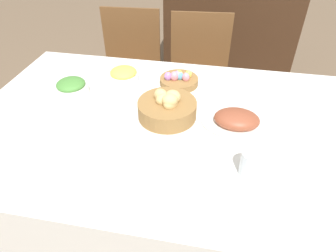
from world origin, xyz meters
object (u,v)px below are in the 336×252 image
at_px(chair_far_center, 198,77).
at_px(green_salad_bowl, 72,88).
at_px(knife, 222,203).
at_px(spoon, 232,205).
at_px(sideboard, 229,28).
at_px(dinner_plate, 174,196).
at_px(butter_dish, 121,145).
at_px(ham_platter, 237,120).
at_px(drinking_cup, 252,164).
at_px(egg_basket, 179,80).
at_px(fork, 129,189).
at_px(bread_basket, 167,107).
at_px(pineapple_bowl, 124,76).
at_px(chair_far_left, 130,71).

relative_size(chair_far_center, green_salad_bowl, 5.71).
xyz_separation_m(knife, spoon, (0.03, 0.00, 0.00)).
height_order(sideboard, dinner_plate, sideboard).
relative_size(spoon, butter_dish, 1.52).
relative_size(ham_platter, drinking_cup, 3.02).
distance_m(egg_basket, knife, 0.76).
xyz_separation_m(chair_far_center, dinner_plate, (0.05, -1.30, 0.28)).
bearing_deg(knife, green_salad_bowl, 142.34).
bearing_deg(drinking_cup, ham_platter, 100.48).
bearing_deg(chair_far_center, drinking_cup, -80.88).
height_order(fork, drinking_cup, drinking_cup).
height_order(bread_basket, pineapple_bowl, bread_basket).
xyz_separation_m(pineapple_bowl, butter_dish, (0.14, -0.49, -0.02)).
bearing_deg(egg_basket, ham_platter, -44.44).
height_order(sideboard, ham_platter, sideboard).
bearing_deg(drinking_cup, green_salad_bowl, 156.19).
bearing_deg(chair_far_left, egg_basket, -55.60).
bearing_deg(drinking_cup, sideboard, 92.50).
xyz_separation_m(chair_far_left, spoon, (0.74, -1.30, 0.27)).
bearing_deg(bread_basket, drinking_cup, -38.65).
distance_m(egg_basket, pineapple_bowl, 0.28).
xyz_separation_m(green_salad_bowl, spoon, (0.78, -0.52, -0.04)).
distance_m(spoon, drinking_cup, 0.17).
height_order(chair_far_left, bread_basket, chair_far_left).
bearing_deg(chair_far_center, knife, -86.23).
xyz_separation_m(chair_far_center, bread_basket, (-0.06, -0.87, 0.32)).
distance_m(ham_platter, drinking_cup, 0.28).
distance_m(chair_far_left, butter_dish, 1.18).
relative_size(bread_basket, green_salad_bowl, 1.59).
bearing_deg(drinking_cup, chair_far_center, 104.16).
distance_m(egg_basket, fork, 0.72).
height_order(chair_far_left, sideboard, sideboard).
relative_size(ham_platter, green_salad_bowl, 1.83).
bearing_deg(chair_far_left, dinner_plate, -70.37).
relative_size(bread_basket, dinner_plate, 0.98).
bearing_deg(dinner_plate, chair_far_center, 92.00).
xyz_separation_m(sideboard, butter_dish, (-0.39, -2.14, 0.29)).
bearing_deg(chair_far_left, ham_platter, -52.89).
height_order(green_salad_bowl, knife, green_salad_bowl).
bearing_deg(ham_platter, fork, -129.28).
bearing_deg(sideboard, fork, -97.39).
relative_size(chair_far_center, bread_basket, 3.60).
bearing_deg(sideboard, pineapple_bowl, -107.77).
xyz_separation_m(green_salad_bowl, drinking_cup, (0.84, -0.37, 0.01)).
distance_m(chair_far_center, spoon, 1.35).
bearing_deg(knife, chair_far_left, 115.85).
bearing_deg(drinking_cup, dinner_plate, -148.33).
xyz_separation_m(fork, butter_dish, (-0.09, 0.20, 0.01)).
distance_m(bread_basket, butter_dish, 0.27).
height_order(sideboard, spoon, sideboard).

